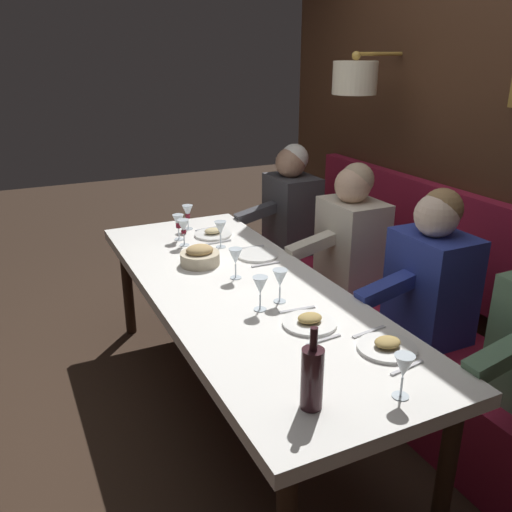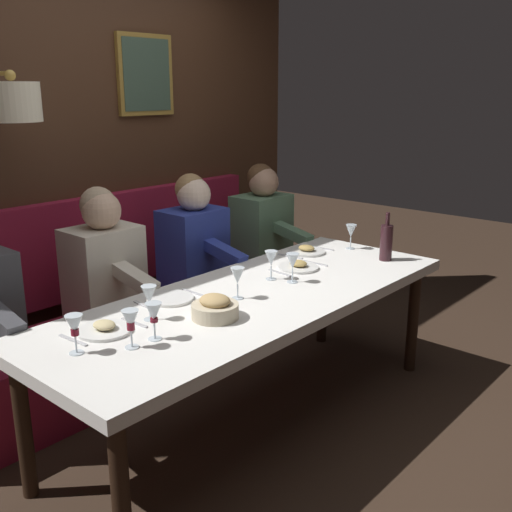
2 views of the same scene
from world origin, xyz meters
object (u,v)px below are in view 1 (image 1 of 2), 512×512
at_px(wine_glass_1, 280,279).
at_px(wine_glass_6, 220,229).
at_px(wine_glass_5, 188,212).
at_px(wine_glass_7, 260,287).
at_px(diner_near, 432,271).
at_px(wine_glass_3, 404,368).
at_px(wine_glass_0, 183,227).
at_px(diner_far, 291,202).
at_px(wine_bottle, 312,377).
at_px(diner_middle, 351,232).
at_px(bread_bowl, 200,256).
at_px(wine_glass_4, 235,257).
at_px(wine_glass_2, 178,222).
at_px(dining_table, 241,298).

bearing_deg(wine_glass_1, wine_glass_6, 87.60).
bearing_deg(wine_glass_5, wine_glass_7, -94.21).
relative_size(diner_near, wine_glass_3, 4.82).
xyz_separation_m(wine_glass_0, wine_glass_1, (0.16, -0.96, 0.00)).
height_order(diner_far, wine_glass_1, diner_far).
relative_size(wine_glass_0, wine_bottle, 0.55).
bearing_deg(wine_glass_3, diner_middle, 61.19).
relative_size(wine_glass_1, wine_glass_5, 1.00).
relative_size(wine_glass_1, wine_bottle, 0.55).
bearing_deg(bread_bowl, diner_near, -38.55).
bearing_deg(wine_glass_4, wine_glass_2, 96.03).
bearing_deg(wine_glass_2, wine_glass_7, -88.53).
bearing_deg(bread_bowl, diner_far, 35.60).
bearing_deg(wine_bottle, diner_far, 62.53).
xyz_separation_m(dining_table, bread_bowl, (-0.09, 0.37, 0.11)).
xyz_separation_m(diner_far, wine_glass_6, (-0.76, -0.48, 0.04)).
bearing_deg(wine_glass_6, wine_glass_4, -102.89).
distance_m(diner_far, wine_glass_1, 1.53).
height_order(dining_table, diner_far, diner_far).
height_order(diner_far, wine_glass_6, diner_far).
bearing_deg(diner_near, wine_glass_2, 127.46).
distance_m(diner_middle, wine_glass_2, 1.08).
relative_size(wine_glass_1, wine_glass_2, 1.00).
bearing_deg(diner_far, wine_glass_0, -159.59).
relative_size(wine_glass_1, wine_glass_3, 1.00).
xyz_separation_m(wine_glass_5, bread_bowl, (-0.15, -0.64, -0.07)).
xyz_separation_m(wine_glass_3, wine_bottle, (-0.31, 0.09, -0.00)).
xyz_separation_m(wine_glass_3, bread_bowl, (-0.20, 1.47, -0.07)).
relative_size(wine_glass_2, bread_bowl, 0.75).
xyz_separation_m(wine_glass_0, wine_glass_2, (0.00, 0.12, -0.00)).
distance_m(wine_glass_6, wine_bottle, 1.62).
bearing_deg(diner_far, wine_bottle, -117.47).
bearing_deg(wine_glass_5, wine_glass_4, -93.01).
height_order(diner_far, wine_glass_0, diner_far).
height_order(wine_glass_0, bread_bowl, wine_glass_0).
bearing_deg(wine_bottle, wine_glass_1, 69.42).
bearing_deg(wine_glass_5, wine_glass_1, -88.79).
height_order(dining_table, bread_bowl, bread_bowl).
height_order(wine_glass_0, wine_glass_5, same).
distance_m(wine_glass_5, wine_glass_7, 1.29).
relative_size(dining_table, wine_glass_7, 15.02).
xyz_separation_m(wine_glass_0, wine_bottle, (-0.13, -1.72, 0.00)).
relative_size(dining_table, diner_middle, 3.11).
bearing_deg(wine_glass_5, diner_near, -59.88).
distance_m(wine_glass_4, wine_glass_6, 0.49).
height_order(wine_glass_4, wine_glass_7, same).
bearing_deg(wine_glass_1, diner_middle, 34.70).
height_order(wine_glass_3, wine_glass_6, same).
bearing_deg(wine_glass_6, diner_middle, -20.36).
bearing_deg(diner_far, dining_table, -129.60).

